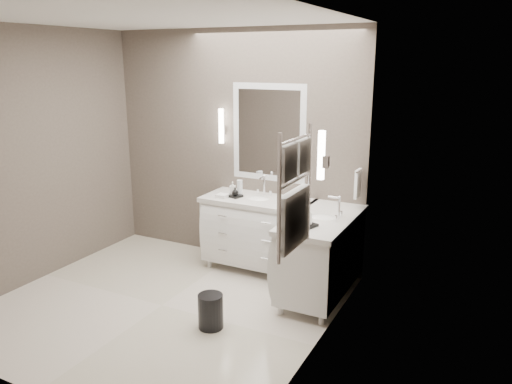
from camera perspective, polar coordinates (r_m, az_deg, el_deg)
The scene contains 21 objects.
floor at distance 5.14m, azimuth -10.71°, elevation -12.66°, with size 3.20×3.00×0.01m, color beige.
ceiling at distance 4.58m, azimuth -12.43°, elevation 19.02°, with size 3.20×3.00×0.01m, color white.
wall_back at distance 5.90m, azimuth -2.47°, elevation 5.15°, with size 3.20×0.01×2.70m, color #564C45.
wall_front at distance 3.66m, azimuth -26.15°, elevation -2.56°, with size 3.20×0.01×2.70m, color #564C45.
wall_left at distance 5.79m, azimuth -24.14°, elevation 3.66°, with size 0.01×3.00×2.70m, color #564C45.
wall_right at distance 3.91m, azimuth 7.37°, elevation -0.05°, with size 0.01×3.00×2.70m, color #564C45.
vanity_back at distance 5.68m, azimuth 0.23°, elevation -4.27°, with size 1.24×0.59×0.97m.
vanity_right at distance 5.08m, azimuth 7.49°, elevation -6.77°, with size 0.59×1.24×0.97m.
mirror_back at distance 5.65m, azimuth 1.44°, elevation 6.78°, with size 0.90×0.02×1.10m.
mirror_right at distance 4.62m, azimuth 10.60°, elevation 4.67°, with size 0.02×0.90×1.10m.
sconce_back at distance 5.86m, azimuth -4.00°, elevation 7.46°, with size 0.06×0.06×0.40m.
sconce_right at distance 4.08m, azimuth 7.46°, elevation 4.09°, with size 0.06×0.06×0.40m.
towel_bar_corner at distance 5.25m, azimuth 11.57°, elevation 1.01°, with size 0.03×0.22×0.30m.
towel_ladder at distance 3.56m, azimuth 4.40°, elevation -0.78°, with size 0.06×0.58×0.90m.
waste_bin at distance 4.63m, azimuth -5.21°, elevation -13.41°, with size 0.23×0.23×0.32m, color black.
amenity_tray_back at distance 5.63m, azimuth -2.51°, elevation -0.42°, with size 0.17×0.13×0.03m, color black.
amenity_tray_right at distance 4.65m, azimuth 6.04°, elevation -3.85°, with size 0.12×0.16×0.02m, color black.
water_bottle at distance 5.64m, azimuth -1.87°, elevation 0.46°, with size 0.06×0.06×0.18m, color silver.
soap_bottle_a at distance 5.64m, azimuth -2.69°, elevation 0.48°, with size 0.06×0.06×0.14m, color white.
soap_bottle_b at distance 5.57m, azimuth -2.40°, elevation 0.06°, with size 0.07×0.07×0.09m, color black.
soap_bottle_c at distance 4.62m, azimuth 6.07°, elevation -2.75°, with size 0.06×0.06×0.16m, color white.
Camera 1 is at (2.85, -3.57, 2.35)m, focal length 35.00 mm.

